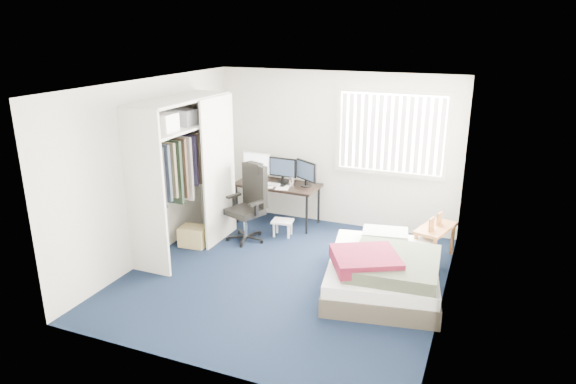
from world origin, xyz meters
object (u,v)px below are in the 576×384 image
(office_chair, at_px, (249,211))
(bed, at_px, (383,270))
(desk, at_px, (278,181))
(nightstand, at_px, (435,231))

(office_chair, bearing_deg, bed, -19.78)
(bed, bearing_deg, desk, 142.44)
(desk, bearing_deg, nightstand, -10.90)
(office_chair, xyz_separation_m, nightstand, (2.75, 0.32, -0.03))
(office_chair, height_order, bed, office_chair)
(bed, bearing_deg, office_chair, 160.22)
(office_chair, height_order, nightstand, office_chair)
(desk, height_order, office_chair, office_chair)
(desk, relative_size, office_chair, 1.19)
(desk, bearing_deg, office_chair, -99.81)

